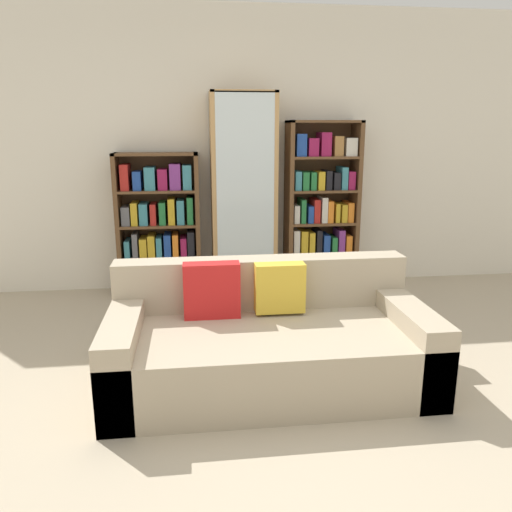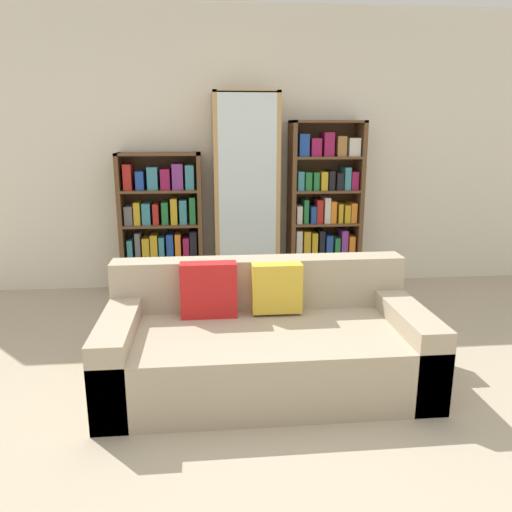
{
  "view_description": "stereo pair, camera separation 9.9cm",
  "coord_description": "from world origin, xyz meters",
  "px_view_note": "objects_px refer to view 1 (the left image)",
  "views": [
    {
      "loc": [
        -0.47,
        -2.34,
        1.56
      ],
      "look_at": [
        -0.0,
        1.46,
        0.59
      ],
      "focal_mm": 35.0,
      "sensor_mm": 36.0,
      "label": 1
    },
    {
      "loc": [
        -0.38,
        -2.35,
        1.56
      ],
      "look_at": [
        -0.0,
        1.46,
        0.59
      ],
      "focal_mm": 35.0,
      "sensor_mm": 36.0,
      "label": 2
    }
  ],
  "objects_px": {
    "bookshelf_left": "(160,228)",
    "wine_bottle": "(311,312)",
    "bookshelf_right": "(321,210)",
    "couch": "(268,342)",
    "display_cabinet": "(243,195)"
  },
  "relations": [
    {
      "from": "couch",
      "to": "wine_bottle",
      "type": "xyz_separation_m",
      "value": [
        0.46,
        0.75,
        -0.1
      ]
    },
    {
      "from": "bookshelf_right",
      "to": "wine_bottle",
      "type": "distance_m",
      "value": 1.37
    },
    {
      "from": "bookshelf_left",
      "to": "wine_bottle",
      "type": "bearing_deg",
      "value": -43.26
    },
    {
      "from": "couch",
      "to": "bookshelf_right",
      "type": "bearing_deg",
      "value": 66.83
    },
    {
      "from": "couch",
      "to": "display_cabinet",
      "type": "height_order",
      "value": "display_cabinet"
    },
    {
      "from": "couch",
      "to": "bookshelf_right",
      "type": "relative_size",
      "value": 1.19
    },
    {
      "from": "display_cabinet",
      "to": "wine_bottle",
      "type": "bearing_deg",
      "value": -69.92
    },
    {
      "from": "bookshelf_left",
      "to": "wine_bottle",
      "type": "xyz_separation_m",
      "value": [
        1.23,
        -1.16,
        -0.49
      ]
    },
    {
      "from": "bookshelf_left",
      "to": "bookshelf_right",
      "type": "xyz_separation_m",
      "value": [
        1.59,
        0.0,
        0.15
      ]
    },
    {
      "from": "couch",
      "to": "bookshelf_left",
      "type": "height_order",
      "value": "bookshelf_left"
    },
    {
      "from": "couch",
      "to": "bookshelf_right",
      "type": "distance_m",
      "value": 2.14
    },
    {
      "from": "wine_bottle",
      "to": "bookshelf_left",
      "type": "bearing_deg",
      "value": 136.74
    },
    {
      "from": "bookshelf_left",
      "to": "wine_bottle",
      "type": "relative_size",
      "value": 3.48
    },
    {
      "from": "display_cabinet",
      "to": "bookshelf_right",
      "type": "distance_m",
      "value": 0.79
    },
    {
      "from": "display_cabinet",
      "to": "bookshelf_right",
      "type": "relative_size",
      "value": 1.16
    }
  ]
}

